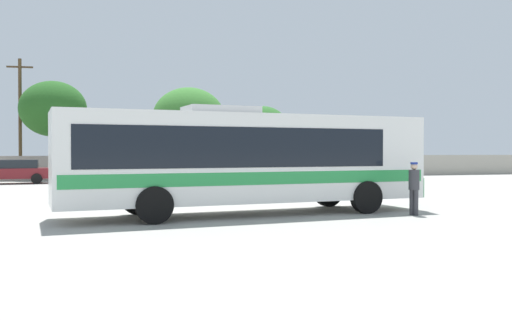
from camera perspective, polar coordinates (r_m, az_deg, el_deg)
ground_plane at (r=27.51m, az=-9.05°, el=-3.26°), size 300.00×300.00×0.00m
perimeter_wall at (r=40.35m, az=-11.49°, el=-0.75°), size 80.00×0.30×1.68m
coach_bus_white_green at (r=17.48m, az=-1.32°, el=0.28°), size 11.91×3.70×3.36m
attendant_by_bus_door at (r=17.99m, az=15.87°, el=-2.48°), size 0.43×0.43×1.65m
parked_car_leftmost_maroon at (r=37.28m, az=-23.37°, el=-1.04°), size 4.22×2.14×1.47m
parked_car_second_silver at (r=36.98m, az=-13.82°, el=-0.98°), size 4.10×2.04×1.51m
parked_car_third_maroon at (r=38.04m, az=-4.35°, el=-0.93°), size 4.29×2.26×1.46m
utility_pole_near at (r=43.81m, az=-22.99°, el=4.15°), size 1.80×0.25×8.68m
roadside_tree_midleft at (r=42.56m, az=-20.05°, el=4.92°), size 4.68×4.68×7.02m
roadside_tree_midright at (r=44.43m, az=-6.90°, el=4.26°), size 5.70×5.70×7.03m
roadside_tree_right at (r=46.55m, az=0.67°, el=3.25°), size 4.36×4.36×5.76m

